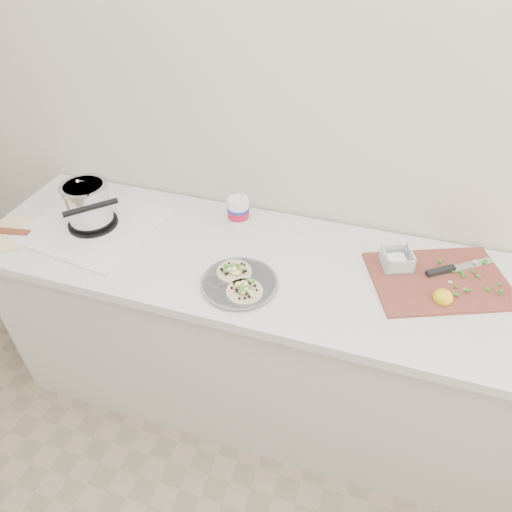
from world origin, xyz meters
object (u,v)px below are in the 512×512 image
(taco_plate, at_px, (239,281))
(tub, at_px, (239,209))
(stove, at_px, (90,211))
(bacon_plate, at_px, (12,233))
(cutboard, at_px, (436,275))

(taco_plate, height_order, tub, tub)
(stove, relative_size, taco_plate, 1.98)
(stove, relative_size, tub, 2.64)
(taco_plate, distance_m, bacon_plate, 0.97)
(tub, bearing_deg, bacon_plate, -156.67)
(stove, height_order, cutboard, stove)
(stove, distance_m, bacon_plate, 0.33)
(cutboard, relative_size, bacon_plate, 2.37)
(taco_plate, bearing_deg, cutboard, 19.94)
(tub, height_order, bacon_plate, tub)
(tub, xyz_separation_m, bacon_plate, (-0.84, -0.36, -0.06))
(tub, relative_size, cutboard, 0.37)
(tub, height_order, cutboard, tub)
(bacon_plate, bearing_deg, stove, 27.06)
(taco_plate, bearing_deg, stove, 168.03)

